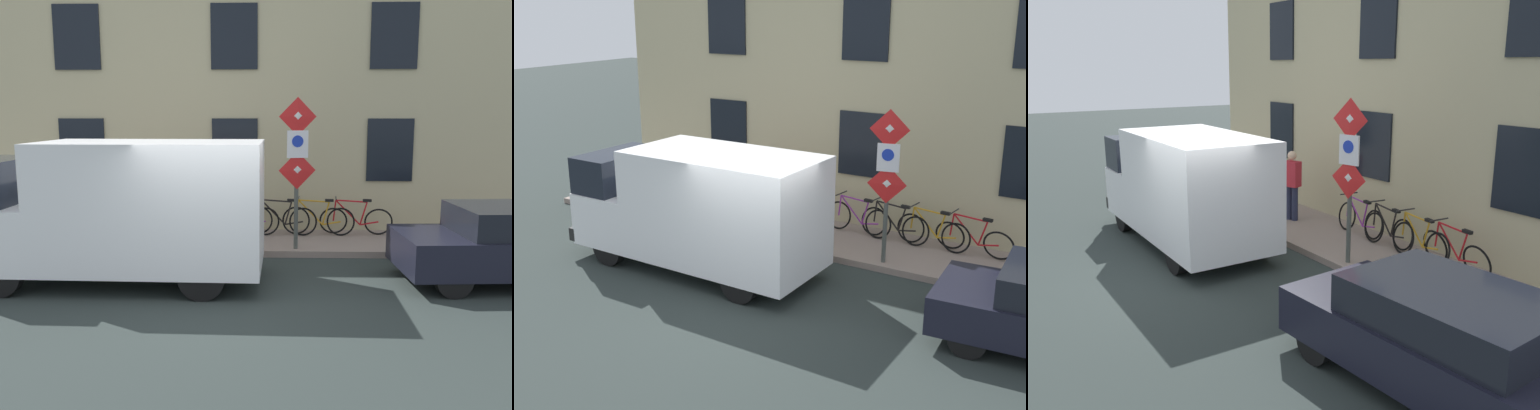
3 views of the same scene
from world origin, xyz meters
The scene contains 11 objects.
ground_plane centered at (0.00, 0.00, 0.00)m, with size 80.00×80.00×0.00m, color #29312F.
sidewalk_slab centered at (3.76, 0.00, 0.07)m, with size 2.15×15.57×0.14m, color gray.
building_facade centered at (5.18, 0.00, 3.31)m, with size 0.75×13.57×6.61m.
sign_post_stacked centered at (2.90, -1.42, 2.10)m, with size 0.19×0.55×3.05m.
delivery_van centered at (0.99, 1.77, 1.33)m, with size 2.12×5.37×2.50m.
parked_hatchback centered at (1.15, -5.21, 0.73)m, with size 1.99×4.10×1.38m.
bicycle_red centered at (4.29, -2.88, 0.51)m, with size 0.46×1.72×0.89m.
bicycle_orange centered at (4.29, -1.99, 0.51)m, with size 0.46×1.71×0.89m.
bicycle_black centered at (4.29, -1.11, 0.51)m, with size 0.50×1.71×0.89m.
bicycle_purple centered at (4.29, -0.23, 0.51)m, with size 0.46×1.72×0.89m.
pedestrian centered at (3.77, 1.71, 1.07)m, with size 0.37×0.46×1.72m.
Camera 3 is at (-3.78, -9.19, 3.89)m, focal length 38.80 mm.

